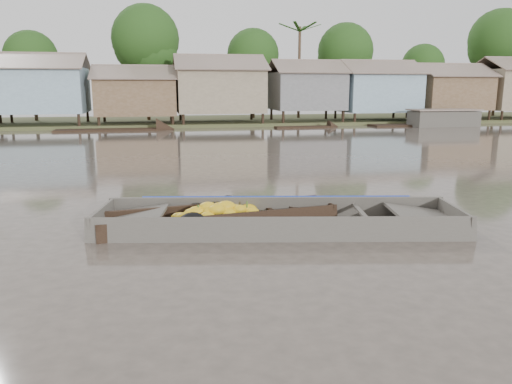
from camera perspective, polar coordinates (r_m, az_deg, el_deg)
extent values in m
plane|color=#453D35|center=(10.37, 1.86, -4.78)|extent=(120.00, 120.00, 0.00)
cube|color=#384723|center=(42.84, -8.07, 7.88)|extent=(120.00, 12.00, 0.50)
cube|color=#7E9DAE|center=(40.05, -23.34, 10.62)|extent=(6.20, 5.20, 3.20)
cube|color=brown|center=(38.71, -24.04, 13.60)|extent=(6.60, 3.02, 1.28)
cube|color=brown|center=(41.46, -23.17, 13.50)|extent=(6.60, 3.02, 1.28)
cube|color=brown|center=(39.22, -13.52, 10.52)|extent=(5.80, 4.60, 2.70)
cube|color=brown|center=(37.98, -13.74, 13.19)|extent=(6.20, 2.67, 1.14)
cube|color=brown|center=(40.47, -13.58, 13.10)|extent=(6.20, 2.67, 1.14)
cube|color=#7F7058|center=(39.47, -4.20, 11.47)|extent=(6.50, 5.30, 3.30)
cube|color=brown|center=(38.08, -3.98, 14.62)|extent=(6.90, 3.08, 1.31)
cube|color=brown|center=(40.92, -4.50, 14.43)|extent=(6.90, 3.08, 1.31)
cube|color=slate|center=(40.90, 5.78, 11.39)|extent=(5.40, 4.70, 2.90)
cube|color=brown|center=(39.71, 6.38, 14.11)|extent=(5.80, 2.73, 1.17)
cube|color=brown|center=(42.14, 5.33, 14.00)|extent=(5.80, 2.73, 1.17)
cube|color=#7E9DAE|center=(43.00, 13.60, 11.02)|extent=(6.00, 5.00, 3.10)
cube|color=brown|center=(41.80, 14.52, 13.70)|extent=(6.40, 2.90, 1.24)
cube|color=brown|center=(44.26, 12.99, 13.66)|extent=(6.40, 2.90, 1.24)
cube|color=brown|center=(46.07, 21.11, 10.54)|extent=(5.70, 4.90, 2.80)
cube|color=brown|center=(44.96, 22.19, 12.81)|extent=(6.10, 2.85, 1.21)
cube|color=brown|center=(47.21, 20.42, 12.86)|extent=(6.10, 2.85, 1.21)
cube|color=brown|center=(50.91, 26.86, 12.84)|extent=(6.70, 2.96, 1.26)
cylinder|color=#473323|center=(44.77, -24.02, 10.29)|extent=(0.28, 0.28, 4.90)
sphere|color=#193B12|center=(44.82, -24.33, 13.86)|extent=(4.20, 4.20, 4.20)
cylinder|color=#473323|center=(42.69, -12.30, 11.95)|extent=(0.28, 0.28, 6.30)
sphere|color=#193B12|center=(42.85, -12.53, 16.76)|extent=(5.40, 5.40, 5.40)
cylinder|color=#473323|center=(44.45, -0.34, 11.53)|extent=(0.28, 0.28, 5.25)
sphere|color=#193B12|center=(44.53, -0.34, 15.39)|extent=(4.50, 4.50, 4.50)
cylinder|color=#473323|center=(45.66, 10.03, 11.58)|extent=(0.28, 0.28, 5.60)
sphere|color=#193B12|center=(45.76, 10.18, 15.59)|extent=(4.80, 4.80, 4.80)
cylinder|color=#473323|center=(49.95, 18.34, 10.58)|extent=(0.28, 0.28, 4.55)
sphere|color=#193B12|center=(49.98, 18.54, 13.56)|extent=(3.90, 3.90, 3.90)
cylinder|color=#473323|center=(52.88, 25.72, 11.20)|extent=(0.28, 0.28, 6.65)
sphere|color=#193B12|center=(53.04, 26.11, 15.30)|extent=(5.70, 5.70, 5.70)
cylinder|color=#473323|center=(44.89, 4.95, 13.25)|extent=(0.24, 0.24, 8.00)
cube|color=black|center=(11.12, -4.22, -4.09)|extent=(5.21, 1.71, 0.08)
cube|color=black|center=(11.59, -4.96, -2.40)|extent=(5.20, 0.89, 0.49)
cube|color=black|center=(10.55, -3.45, -3.83)|extent=(5.20, 0.89, 0.49)
cube|color=black|center=(11.96, 7.71, -2.01)|extent=(0.22, 1.13, 0.46)
cube|color=black|center=(11.75, 5.78, -1.92)|extent=(1.02, 1.10, 0.18)
cube|color=black|center=(10.72, -17.62, -4.12)|extent=(0.22, 1.13, 0.46)
cube|color=black|center=(10.72, -15.26, -3.66)|extent=(1.02, 1.10, 0.18)
cube|color=black|center=(10.80, -10.55, -3.10)|extent=(0.26, 1.10, 0.05)
cube|color=black|center=(11.41, 1.72, -2.09)|extent=(0.26, 1.10, 0.05)
ellipsoid|color=yellow|center=(10.96, -6.73, -2.26)|extent=(0.46, 0.35, 0.26)
ellipsoid|color=yellow|center=(10.85, -4.51, -2.06)|extent=(0.43, 0.33, 0.25)
ellipsoid|color=yellow|center=(10.72, -7.56, -3.17)|extent=(0.46, 0.35, 0.26)
ellipsoid|color=yellow|center=(10.65, -7.30, -3.48)|extent=(0.45, 0.34, 0.25)
ellipsoid|color=yellow|center=(10.90, -5.17, -2.27)|extent=(0.43, 0.32, 0.24)
ellipsoid|color=yellow|center=(10.98, -1.90, -2.00)|extent=(0.36, 0.27, 0.20)
ellipsoid|color=yellow|center=(10.84, -8.18, -2.99)|extent=(0.46, 0.35, 0.26)
ellipsoid|color=yellow|center=(11.45, -1.71, -2.20)|extent=(0.40, 0.30, 0.22)
ellipsoid|color=yellow|center=(11.08, -4.23, -1.69)|extent=(0.35, 0.27, 0.20)
ellipsoid|color=yellow|center=(10.83, -8.57, -3.44)|extent=(0.35, 0.27, 0.20)
ellipsoid|color=yellow|center=(11.08, -5.47, -2.16)|extent=(0.40, 0.31, 0.23)
ellipsoid|color=yellow|center=(11.40, -3.51, -2.15)|extent=(0.39, 0.30, 0.22)
ellipsoid|color=yellow|center=(11.22, -5.91, -2.03)|extent=(0.36, 0.28, 0.20)
ellipsoid|color=yellow|center=(10.91, -3.18, -2.45)|extent=(0.40, 0.30, 0.22)
ellipsoid|color=yellow|center=(10.98, -5.55, -1.75)|extent=(0.43, 0.33, 0.24)
ellipsoid|color=yellow|center=(10.94, -3.79, -2.20)|extent=(0.41, 0.31, 0.23)
ellipsoid|color=yellow|center=(11.10, -0.59, -2.33)|extent=(0.42, 0.32, 0.24)
ellipsoid|color=yellow|center=(11.00, -3.47, -1.68)|extent=(0.47, 0.35, 0.26)
ellipsoid|color=yellow|center=(10.66, -7.07, -3.53)|extent=(0.44, 0.34, 0.25)
ellipsoid|color=yellow|center=(10.72, -5.60, -2.78)|extent=(0.35, 0.27, 0.20)
ellipsoid|color=yellow|center=(10.98, -8.73, -2.92)|extent=(0.42, 0.32, 0.24)
ellipsoid|color=yellow|center=(11.05, -2.51, -2.01)|extent=(0.42, 0.32, 0.24)
ellipsoid|color=yellow|center=(11.21, -5.25, -2.22)|extent=(0.37, 0.28, 0.21)
ellipsoid|color=yellow|center=(10.94, -7.33, -2.42)|extent=(0.39, 0.30, 0.22)
ellipsoid|color=yellow|center=(10.60, -8.06, -3.88)|extent=(0.36, 0.28, 0.21)
ellipsoid|color=yellow|center=(11.16, -5.25, -2.12)|extent=(0.41, 0.31, 0.23)
ellipsoid|color=yellow|center=(11.42, -0.91, -2.00)|extent=(0.45, 0.34, 0.25)
ellipsoid|color=yellow|center=(11.01, 0.65, -2.93)|extent=(0.38, 0.29, 0.21)
ellipsoid|color=yellow|center=(11.11, -4.65, -2.02)|extent=(0.43, 0.33, 0.25)
ellipsoid|color=yellow|center=(11.44, -3.38, -2.15)|extent=(0.38, 0.29, 0.21)
cylinder|color=#3F6626|center=(10.89, -6.62, -1.91)|extent=(0.04, 0.04, 0.17)
cylinder|color=#3F6626|center=(11.04, -3.33, -1.66)|extent=(0.04, 0.04, 0.17)
cylinder|color=#3F6626|center=(11.18, -1.04, -1.47)|extent=(0.04, 0.04, 0.17)
torus|color=black|center=(11.74, -3.29, -2.09)|extent=(0.74, 0.27, 0.72)
torus|color=black|center=(10.30, -7.32, -4.19)|extent=(0.72, 0.27, 0.71)
cube|color=#4A453E|center=(10.77, 2.61, -4.59)|extent=(7.70, 2.92, 0.08)
cube|color=#4A453E|center=(11.59, 2.36, -2.03)|extent=(7.60, 1.52, 0.61)
cube|color=#4A453E|center=(9.82, 2.94, -4.63)|extent=(7.60, 1.52, 0.61)
cube|color=#4A453E|center=(11.55, 21.63, -2.93)|extent=(0.39, 1.86, 0.58)
cube|color=#4A453E|center=(11.30, 18.59, -2.64)|extent=(1.57, 1.83, 0.24)
cube|color=#4A453E|center=(11.13, -17.13, -3.15)|extent=(0.39, 1.86, 0.58)
cube|color=#4A453E|center=(10.95, -13.86, -2.82)|extent=(1.57, 1.83, 0.24)
cube|color=#4A453E|center=(10.71, -7.03, -2.60)|extent=(0.42, 1.79, 0.05)
cube|color=#4A453E|center=(10.93, 12.11, -2.50)|extent=(0.42, 1.79, 0.05)
cube|color=#665E54|center=(10.76, 2.61, -4.35)|extent=(5.90, 2.46, 0.02)
cube|color=#0F2898|center=(11.60, 2.35, -0.83)|extent=(6.14, 1.19, 0.15)
torus|color=olive|center=(11.14, 19.65, -4.36)|extent=(0.43, 0.43, 0.06)
torus|color=olive|center=(11.13, 19.67, -4.15)|extent=(0.35, 0.35, 0.06)
cube|color=black|center=(35.78, -16.53, 6.63)|extent=(7.03, 1.56, 0.35)
cube|color=black|center=(40.92, 18.34, 7.14)|extent=(8.13, 1.84, 0.35)
cube|color=black|center=(36.98, 5.45, 7.23)|extent=(4.28, 1.09, 0.35)
cube|color=black|center=(40.73, 20.64, 7.81)|extent=(5.00, 2.00, 1.20)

